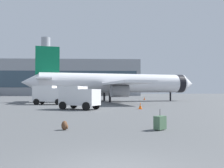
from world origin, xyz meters
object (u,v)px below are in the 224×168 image
Objects in this scene: airplane_at_gate at (115,83)px; safety_cone_near at (140,106)px; traveller_backpack at (65,126)px; cargo_van at (79,97)px; rolling_suitcase at (160,123)px; service_truck at (49,94)px; safety_cone_mid at (144,98)px.

airplane_at_gate is 21.08m from safety_cone_near.
airplane_at_gate reaches higher than traveller_backpack.
airplane_at_gate is at bearing 76.12° from cargo_van.
safety_cone_near is 0.73× the size of rolling_suitcase.
rolling_suitcase is (5.73, -14.51, -1.06)m from cargo_van.
service_truck reaches higher than cargo_van.
safety_cone_mid reaches higher than traveller_backpack.
rolling_suitcase is 2.29× the size of traveller_backpack.
cargo_van is 32.48m from safety_cone_mid.
safety_cone_near is (1.79, -20.75, -3.26)m from airplane_at_gate.
safety_cone_near is at bearing 66.67° from traveller_backpack.
safety_cone_mid is (12.59, 29.92, -1.07)m from cargo_van.
service_truck is at bearing 118.49° from cargo_van.
service_truck is 10.53× the size of traveller_backpack.
rolling_suitcase is (11.33, -24.84, -1.22)m from service_truck.
service_truck reaches higher than traveller_backpack.
cargo_van is at bearing -112.82° from safety_cone_mid.
traveller_backpack is at bearing -105.06° from safety_cone_mid.
cargo_van is 14.37m from traveller_backpack.
traveller_backpack is (-11.90, -44.22, -0.15)m from safety_cone_mid.
cargo_van reaches higher than traveller_backpack.
airplane_at_gate is at bearing -129.79° from safety_cone_mid.
airplane_at_gate reaches higher than cargo_van.
traveller_backpack is at bearing -87.25° from cargo_van.
safety_cone_near is at bearing -100.71° from safety_cone_mid.
service_truck is 26.76m from safety_cone_mid.
airplane_at_gate is 73.97× the size of traveller_backpack.
service_truck reaches higher than safety_cone_near.
cargo_van is at bearing -61.51° from service_truck.
service_truck is 27.33m from rolling_suitcase.
traveller_backpack is at bearing 177.73° from rolling_suitcase.
traveller_backpack is (-6.30, -14.61, -0.16)m from safety_cone_near.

